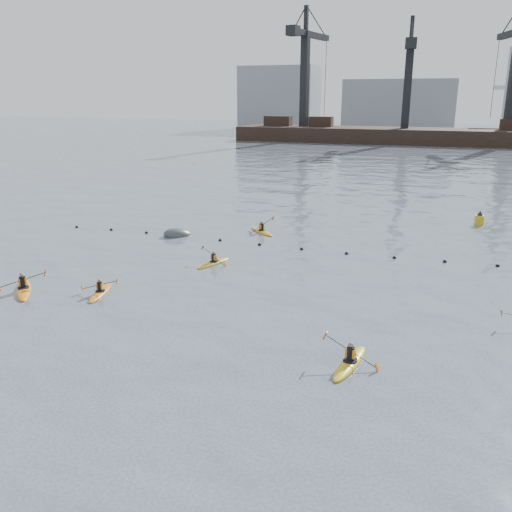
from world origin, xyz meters
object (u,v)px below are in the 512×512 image
object	(u,v)px
kayaker_0	(100,292)
kayaker_5	(262,231)
kayaker_2	(24,289)
kayaker_1	(350,362)
nav_buoy	(479,220)
mooring_buoy	(178,236)
kayaker_3	(214,262)

from	to	relation	value
kayaker_0	kayaker_5	xyz separation A→B (m)	(3.60, 15.11, 0.01)
kayaker_0	kayaker_2	xyz separation A→B (m)	(-4.04, -0.97, 0.02)
kayaker_1	kayaker_2	size ratio (longest dim) A/B	1.06
kayaker_1	kayaker_5	xyz separation A→B (m)	(-9.88, 18.41, -0.01)
kayaker_2	nav_buoy	world-z (taller)	nav_buoy
nav_buoy	kayaker_1	bearing A→B (deg)	-101.71
kayaker_0	kayaker_1	size ratio (longest dim) A/B	0.89
kayaker_1	mooring_buoy	bearing A→B (deg)	143.56
kayaker_2	kayaker_5	bearing A→B (deg)	24.06
kayaker_2	mooring_buoy	bearing A→B (deg)	39.91
kayaker_5	nav_buoy	xyz separation A→B (m)	(15.39, 8.15, 0.29)
kayaker_3	nav_buoy	distance (m)	22.73
kayaker_5	kayaker_2	bearing A→B (deg)	-163.86
kayaker_3	kayaker_5	xyz separation A→B (m)	(0.18, 8.41, 0.01)
kayaker_0	kayaker_3	xyz separation A→B (m)	(3.42, 6.70, -0.00)
kayaker_0	nav_buoy	world-z (taller)	nav_buoy
kayaker_0	mooring_buoy	xyz separation A→B (m)	(-1.82, 12.18, -0.09)
kayaker_2	kayaker_5	distance (m)	17.81
kayaker_3	kayaker_1	bearing A→B (deg)	-26.12
kayaker_1	kayaker_3	size ratio (longest dim) A/B	1.16
kayaker_3	mooring_buoy	bearing A→B (deg)	152.47
kayaker_3	mooring_buoy	size ratio (longest dim) A/B	1.28
kayaker_3	kayaker_5	bearing A→B (deg)	107.45
kayaker_0	mooring_buoy	world-z (taller)	kayaker_0
kayaker_1	kayaker_3	distance (m)	14.19
kayaker_3	kayaker_5	distance (m)	8.41
kayaker_1	kayaker_2	xyz separation A→B (m)	(-17.52, 2.33, 0.01)
kayaker_3	mooring_buoy	xyz separation A→B (m)	(-5.24, 5.47, -0.09)
kayaker_0	kayaker_3	distance (m)	7.52
kayaker_0	kayaker_2	size ratio (longest dim) A/B	0.94
kayaker_5	mooring_buoy	bearing A→B (deg)	159.96
kayaker_3	kayaker_5	size ratio (longest dim) A/B	1.06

